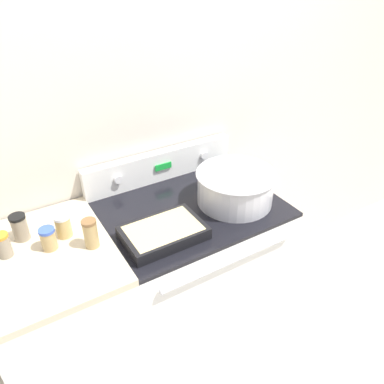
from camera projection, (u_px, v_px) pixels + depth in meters
ground_plane at (221, 379)px, 2.02m from camera, size 12.00×12.00×0.00m
kitchen_wall at (153, 121)px, 1.84m from camera, size 8.00×0.05×2.50m
stove_range at (190, 279)px, 2.00m from camera, size 0.81×0.67×0.95m
control_panel at (161, 165)px, 1.91m from camera, size 0.81×0.07×0.16m
side_counter at (68, 333)px, 1.71m from camera, size 0.50×0.64×0.96m
mixing_bowl at (235, 186)px, 1.73m from camera, size 0.37×0.37×0.16m
casserole_dish at (163, 232)px, 1.53m from camera, size 0.33×0.22×0.05m
ladle at (247, 171)px, 1.95m from camera, size 0.08×0.33×0.08m
spice_jar_brown_cap at (91, 233)px, 1.45m from camera, size 0.06×0.06×0.12m
spice_jar_white_cap at (63, 226)px, 1.51m from camera, size 0.06×0.06×0.10m
spice_jar_blue_cap at (48, 239)px, 1.45m from camera, size 0.06×0.06×0.09m
spice_jar_black_cap at (20, 227)px, 1.49m from camera, size 0.06×0.06×0.11m
spice_jar_orange_cap at (3, 245)px, 1.41m from camera, size 0.06×0.06×0.10m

